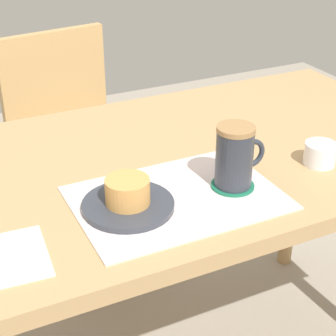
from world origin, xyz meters
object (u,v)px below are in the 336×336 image
(wooden_chair, at_px, (74,141))
(pastry, at_px, (127,191))
(sugar_bowl, at_px, (320,154))
(pastry_plate, at_px, (128,205))
(coffee_mug, at_px, (235,156))
(dining_table, at_px, (166,186))

(wooden_chair, height_order, pastry, wooden_chair)
(sugar_bowl, bearing_deg, wooden_chair, 108.79)
(pastry_plate, xyz_separation_m, coffee_mug, (0.23, -0.02, 0.06))
(sugar_bowl, bearing_deg, pastry_plate, 178.64)
(pastry, height_order, coffee_mug, coffee_mug)
(pastry_plate, distance_m, coffee_mug, 0.23)
(wooden_chair, relative_size, coffee_mug, 6.30)
(wooden_chair, bearing_deg, dining_table, 82.45)
(dining_table, distance_m, coffee_mug, 0.25)
(dining_table, xyz_separation_m, sugar_bowl, (0.29, -0.18, 0.10))
(dining_table, bearing_deg, coffee_mug, -70.08)
(wooden_chair, height_order, sugar_bowl, wooden_chair)
(wooden_chair, distance_m, sugar_bowl, 0.99)
(pastry_plate, relative_size, pastry, 2.08)
(pastry, height_order, sugar_bowl, pastry)
(sugar_bowl, bearing_deg, coffee_mug, -178.17)
(wooden_chair, height_order, pastry_plate, wooden_chair)
(pastry_plate, xyz_separation_m, sugar_bowl, (0.45, -0.01, 0.02))
(dining_table, relative_size, pastry_plate, 7.77)
(pastry, xyz_separation_m, sugar_bowl, (0.45, -0.01, -0.02))
(coffee_mug, height_order, sugar_bowl, coffee_mug)
(pastry_plate, distance_m, pastry, 0.03)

